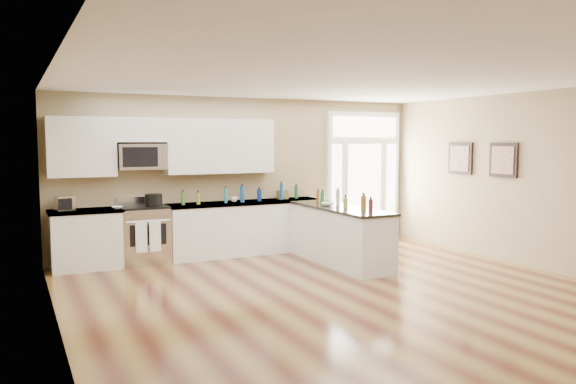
{
  "coord_description": "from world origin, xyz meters",
  "views": [
    {
      "loc": [
        -3.92,
        -5.56,
        2.02
      ],
      "look_at": [
        -0.15,
        2.0,
        1.25
      ],
      "focal_mm": 35.0,
      "sensor_mm": 36.0,
      "label": 1
    }
  ],
  "objects_px": {
    "kitchen_range": "(144,234)",
    "toaster_oven": "(65,203)",
    "peninsula_cabinet": "(340,237)",
    "stockpot": "(153,200)"
  },
  "relations": [
    {
      "from": "kitchen_range",
      "to": "toaster_oven",
      "type": "relative_size",
      "value": 4.03
    },
    {
      "from": "peninsula_cabinet",
      "to": "kitchen_range",
      "type": "height_order",
      "value": "kitchen_range"
    },
    {
      "from": "peninsula_cabinet",
      "to": "stockpot",
      "type": "distance_m",
      "value": 3.12
    },
    {
      "from": "peninsula_cabinet",
      "to": "toaster_oven",
      "type": "height_order",
      "value": "toaster_oven"
    },
    {
      "from": "stockpot",
      "to": "toaster_oven",
      "type": "relative_size",
      "value": 1.06
    },
    {
      "from": "kitchen_range",
      "to": "toaster_oven",
      "type": "bearing_deg",
      "value": 178.64
    },
    {
      "from": "kitchen_range",
      "to": "stockpot",
      "type": "xyz_separation_m",
      "value": [
        0.14,
        -0.11,
        0.58
      ]
    },
    {
      "from": "peninsula_cabinet",
      "to": "stockpot",
      "type": "relative_size",
      "value": 8.15
    },
    {
      "from": "stockpot",
      "to": "toaster_oven",
      "type": "distance_m",
      "value": 1.35
    },
    {
      "from": "peninsula_cabinet",
      "to": "kitchen_range",
      "type": "relative_size",
      "value": 2.15
    }
  ]
}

